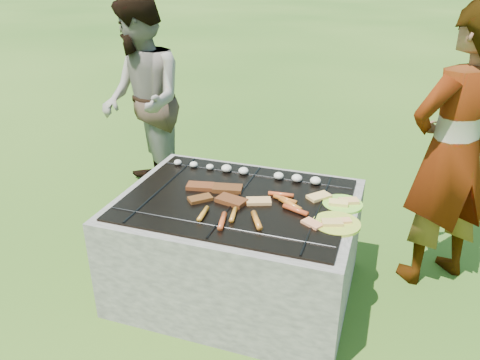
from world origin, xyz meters
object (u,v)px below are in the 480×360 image
object	(u,v)px
plate_far	(343,204)
fire_pit	(237,248)
plate_near	(336,223)
bystander	(143,102)
cook	(452,153)

from	to	relation	value
plate_far	fire_pit	bearing A→B (deg)	-167.46
fire_pit	plate_far	bearing A→B (deg)	12.54
fire_pit	plate_near	size ratio (longest dim) A/B	4.29
plate_near	bystander	size ratio (longest dim) A/B	0.19
cook	bystander	xyz separation A→B (m)	(-2.22, 0.45, -0.02)
plate_far	cook	xyz separation A→B (m)	(0.54, 0.40, 0.21)
cook	bystander	bearing A→B (deg)	-50.68
fire_pit	plate_far	world-z (taller)	plate_far
bystander	plate_near	bearing A→B (deg)	17.13
cook	bystander	world-z (taller)	cook
plate_far	bystander	world-z (taller)	bystander
fire_pit	cook	bearing A→B (deg)	25.35
plate_near	cook	xyz separation A→B (m)	(0.54, 0.62, 0.21)
plate_far	cook	bearing A→B (deg)	36.38
cook	bystander	size ratio (longest dim) A/B	1.03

